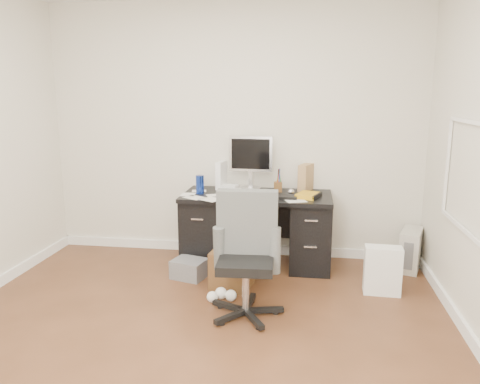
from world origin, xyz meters
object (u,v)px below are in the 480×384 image
(lcd_monitor, at_px, (251,163))
(office_chair, at_px, (246,257))
(desk, at_px, (257,227))
(keyboard, at_px, (273,196))
(wicker_basket, at_px, (232,268))
(pc_tower, at_px, (411,250))

(lcd_monitor, relative_size, office_chair, 0.58)
(desk, xyz_separation_m, keyboard, (0.18, -0.14, 0.36))
(lcd_monitor, bearing_deg, wicker_basket, -91.93)
(keyboard, xyz_separation_m, wicker_basket, (-0.33, -0.46, -0.59))
(pc_tower, relative_size, wicker_basket, 1.17)
(lcd_monitor, bearing_deg, office_chair, -81.93)
(desk, distance_m, keyboard, 0.43)
(office_chair, height_order, wicker_basket, office_chair)
(pc_tower, bearing_deg, office_chair, -122.82)
(keyboard, bearing_deg, lcd_monitor, 124.70)
(pc_tower, bearing_deg, wicker_basket, -140.22)
(desk, xyz_separation_m, lcd_monitor, (-0.09, 0.23, 0.64))
(keyboard, height_order, pc_tower, keyboard)
(pc_tower, distance_m, wicker_basket, 1.85)
(lcd_monitor, height_order, keyboard, lcd_monitor)
(office_chair, bearing_deg, keyboard, 79.32)
(office_chair, bearing_deg, pc_tower, 36.25)
(desk, height_order, keyboard, keyboard)
(desk, bearing_deg, office_chair, -87.95)
(desk, bearing_deg, pc_tower, 3.40)
(keyboard, bearing_deg, wicker_basket, -127.08)
(lcd_monitor, height_order, pc_tower, lcd_monitor)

